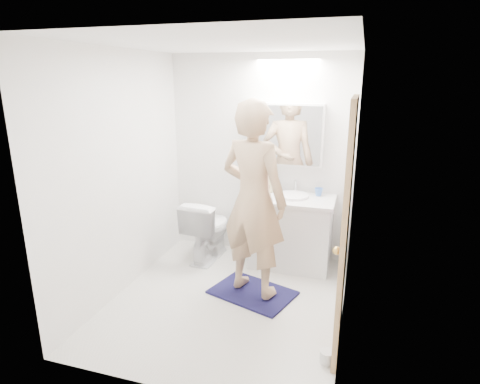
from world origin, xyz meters
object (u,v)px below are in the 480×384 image
at_px(person, 253,200).
at_px(toothbrush_cup, 319,192).
at_px(vanity_cabinet, 291,233).
at_px(toilet_paper_roll, 327,357).
at_px(soap_bottle_a, 270,183).
at_px(soap_bottle_b, 276,185).
at_px(medicine_cabinet, 285,134).
at_px(toilet, 208,229).

xyz_separation_m(person, toothbrush_cup, (0.52, 0.94, -0.14)).
distance_m(vanity_cabinet, toilet_paper_roll, 1.74).
xyz_separation_m(vanity_cabinet, toothbrush_cup, (0.27, 0.16, 0.48)).
distance_m(person, soap_bottle_a, 0.93).
bearing_deg(soap_bottle_a, soap_bottle_b, 24.63).
distance_m(medicine_cabinet, soap_bottle_a, 0.59).
bearing_deg(toothbrush_cup, medicine_cabinet, 173.26).
relative_size(soap_bottle_a, toothbrush_cup, 2.27).
relative_size(person, toothbrush_cup, 19.42).
distance_m(vanity_cabinet, toilet, 0.99).
distance_m(toilet, soap_bottle_b, 0.97).
distance_m(soap_bottle_b, toilet_paper_roll, 2.13).
xyz_separation_m(vanity_cabinet, soap_bottle_a, (-0.29, 0.15, 0.54)).
distance_m(vanity_cabinet, person, 1.02).
xyz_separation_m(vanity_cabinet, soap_bottle_b, (-0.22, 0.18, 0.52)).
bearing_deg(toilet_paper_roll, soap_bottle_a, 116.19).
distance_m(toilet, soap_bottle_a, 0.93).
distance_m(toothbrush_cup, toilet_paper_roll, 1.96).
bearing_deg(toilet_paper_roll, person, 134.87).
distance_m(vanity_cabinet, medicine_cabinet, 1.14).
xyz_separation_m(vanity_cabinet, medicine_cabinet, (-0.15, 0.21, 1.11)).
xyz_separation_m(medicine_cabinet, toilet_paper_roll, (0.72, -1.81, -1.45)).
bearing_deg(soap_bottle_b, medicine_cabinet, 22.00).
distance_m(soap_bottle_b, toothbrush_cup, 0.50).
relative_size(vanity_cabinet, toothbrush_cup, 9.17).
relative_size(medicine_cabinet, toilet_paper_roll, 8.00).
height_order(toilet, soap_bottle_a, soap_bottle_a).
relative_size(person, soap_bottle_b, 11.18).
height_order(toilet, toothbrush_cup, toothbrush_cup).
xyz_separation_m(soap_bottle_b, toothbrush_cup, (0.50, -0.02, -0.04)).
distance_m(soap_bottle_a, toothbrush_cup, 0.57).
relative_size(vanity_cabinet, toilet, 1.19).
bearing_deg(soap_bottle_a, toilet, -159.17).
bearing_deg(toilet, soap_bottle_b, -154.52).
height_order(soap_bottle_b, toilet_paper_roll, soap_bottle_b).
xyz_separation_m(person, soap_bottle_a, (-0.04, 0.93, -0.07)).
bearing_deg(toothbrush_cup, soap_bottle_a, -178.98).
distance_m(toilet, toilet_paper_roll, 2.18).
height_order(person, toilet_paper_roll, person).
bearing_deg(toilet_paper_roll, toilet, 136.34).
xyz_separation_m(medicine_cabinet, toilet, (-0.84, -0.32, -1.12)).
bearing_deg(toothbrush_cup, vanity_cabinet, -149.74).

